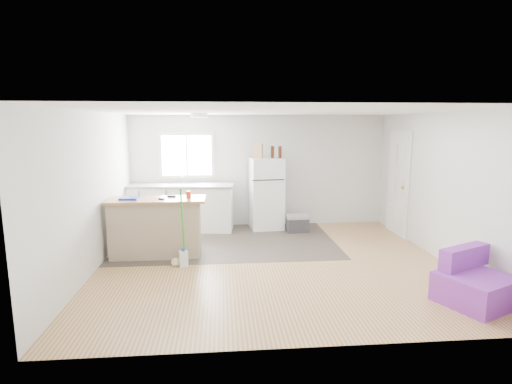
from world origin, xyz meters
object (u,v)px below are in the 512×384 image
mop (178,251)px  cardboard_box (258,151)px  peninsula (156,227)px  red_cup (188,195)px  bottle_left (272,152)px  bottle_right (280,152)px  cleaner_jug (184,258)px  blue_tray (130,198)px  kitchen_cabinets (182,207)px  cooler (297,223)px  refrigerator (266,193)px  purple_seat (474,284)px

mop → cardboard_box: bearing=56.3°
peninsula → red_cup: bearing=-0.1°
bottle_left → bottle_right: 0.16m
cleaner_jug → bottle_left: bottle_left is taller
peninsula → bottle_left: bearing=36.5°
cleaner_jug → bottle_left: (1.67, 2.17, 1.51)m
blue_tray → cardboard_box: cardboard_box is taller
kitchen_cabinets → cooler: size_ratio=4.75×
red_cup → blue_tray: 0.96m
kitchen_cabinets → bottle_right: 2.36m
cooler → cleaner_jug: cooler is taller
cooler → bottle_left: size_ratio=1.88×
blue_tray → cleaner_jug: bearing=-30.1°
red_cup → bottle_right: 2.46m
peninsula → bottle_right: bottle_right is taller
kitchen_cabinets → cleaner_jug: 2.26m
blue_tray → cardboard_box: 2.87m
red_cup → blue_tray: red_cup is taller
cardboard_box → red_cup: bearing=-129.1°
cooler → bottle_left: bearing=145.3°
cooler → cardboard_box: bearing=156.5°
refrigerator → cooler: (0.61, -0.37, -0.58)m
blue_tray → bottle_left: bottle_left is taller
kitchen_cabinets → peninsula: bearing=-93.7°
purple_seat → peninsula: bearing=128.6°
bottle_right → cleaner_jug: bearing=-130.2°
purple_seat → mop: bearing=132.1°
refrigerator → red_cup: 2.26m
refrigerator → bottle_right: bottle_right is taller
kitchen_cabinets → mop: bearing=-81.0°
cooler → cardboard_box: 1.71m
red_cup → refrigerator: bearing=48.0°
cardboard_box → bottle_left: (0.31, 0.00, -0.02)m
mop → peninsula: bearing=130.3°
peninsula → bottle_right: size_ratio=6.43×
purple_seat → refrigerator: bearing=95.3°
cleaner_jug → bottle_left: size_ratio=1.18×
peninsula → refrigerator: bearing=38.9°
bottle_right → blue_tray: bearing=-148.8°
kitchen_cabinets → mop: (0.14, -2.15, -0.26)m
cooler → purple_seat: (1.57, -3.46, 0.06)m
purple_seat → bottle_right: bottle_right is taller
peninsula → purple_seat: peninsula is taller
cardboard_box → cooler: bearing=-21.5°
peninsula → red_cup: red_cup is taller
red_cup → blue_tray: (-0.95, -0.04, -0.04)m
refrigerator → blue_tray: (-2.45, -1.70, 0.25)m
kitchen_cabinets → mop: kitchen_cabinets is taller
cleaner_jug → purple_seat: bearing=-37.8°
peninsula → cooler: 2.97m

